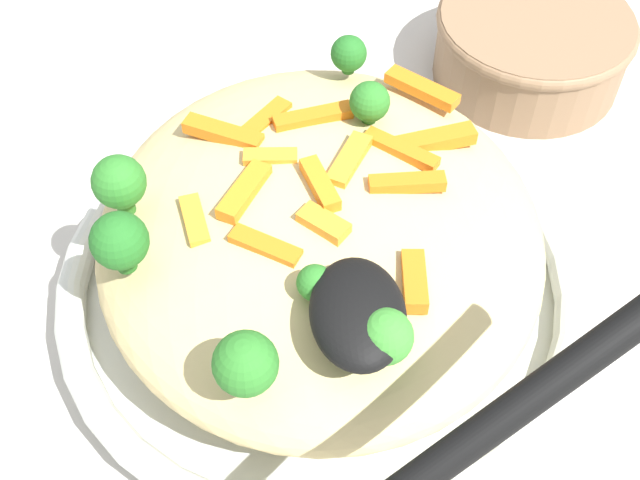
# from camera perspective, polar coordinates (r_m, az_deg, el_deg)

# --- Properties ---
(ground_plane) EXTENTS (2.40, 2.40, 0.00)m
(ground_plane) POSITION_cam_1_polar(r_m,az_deg,el_deg) (0.46, -0.00, -4.61)
(ground_plane) COLOR beige
(serving_bowl) EXTENTS (0.28, 0.28, 0.04)m
(serving_bowl) POSITION_cam_1_polar(r_m,az_deg,el_deg) (0.44, -0.00, -3.20)
(serving_bowl) COLOR silver
(serving_bowl) RESTS_ON ground_plane
(pasta_mound) EXTENTS (0.24, 0.23, 0.06)m
(pasta_mound) POSITION_cam_1_polar(r_m,az_deg,el_deg) (0.41, -0.00, 0.61)
(pasta_mound) COLOR #D1BA7A
(pasta_mound) RESTS_ON serving_bowl
(carrot_piece_0) EXTENTS (0.01, 0.03, 0.01)m
(carrot_piece_0) POSITION_cam_1_polar(r_m,az_deg,el_deg) (0.40, -3.57, 5.88)
(carrot_piece_0) COLOR orange
(carrot_piece_0) RESTS_ON pasta_mound
(carrot_piece_1) EXTENTS (0.03, 0.04, 0.01)m
(carrot_piece_1) POSITION_cam_1_polar(r_m,az_deg,el_deg) (0.41, -6.94, 7.58)
(carrot_piece_1) COLOR orange
(carrot_piece_1) RESTS_ON pasta_mound
(carrot_piece_2) EXTENTS (0.03, 0.03, 0.01)m
(carrot_piece_2) POSITION_cam_1_polar(r_m,az_deg,el_deg) (0.42, -3.90, 8.59)
(carrot_piece_2) COLOR orange
(carrot_piece_2) RESTS_ON pasta_mound
(carrot_piece_3) EXTENTS (0.03, 0.02, 0.01)m
(carrot_piece_3) POSITION_cam_1_polar(r_m,az_deg,el_deg) (0.38, -8.95, 1.36)
(carrot_piece_3) COLOR orange
(carrot_piece_3) RESTS_ON pasta_mound
(carrot_piece_4) EXTENTS (0.04, 0.03, 0.01)m
(carrot_piece_4) POSITION_cam_1_polar(r_m,az_deg,el_deg) (0.38, -5.43, 3.67)
(carrot_piece_4) COLOR orange
(carrot_piece_4) RESTS_ON pasta_mound
(carrot_piece_5) EXTENTS (0.02, 0.04, 0.01)m
(carrot_piece_5) POSITION_cam_1_polar(r_m,az_deg,el_deg) (0.42, -0.82, 8.71)
(carrot_piece_5) COLOR orange
(carrot_piece_5) RESTS_ON pasta_mound
(carrot_piece_6) EXTENTS (0.02, 0.04, 0.01)m
(carrot_piece_6) POSITION_cam_1_polar(r_m,az_deg,el_deg) (0.41, 8.27, 7.08)
(carrot_piece_6) COLOR orange
(carrot_piece_6) RESTS_ON pasta_mound
(carrot_piece_7) EXTENTS (0.02, 0.03, 0.01)m
(carrot_piece_7) POSITION_cam_1_polar(r_m,az_deg,el_deg) (0.36, -0.17, 1.19)
(carrot_piece_7) COLOR orange
(carrot_piece_7) RESTS_ON pasta_mound
(carrot_piece_8) EXTENTS (0.03, 0.01, 0.01)m
(carrot_piece_8) POSITION_cam_1_polar(r_m,az_deg,el_deg) (0.35, 6.75, -2.94)
(carrot_piece_8) COLOR orange
(carrot_piece_8) RESTS_ON pasta_mound
(carrot_piece_9) EXTENTS (0.04, 0.04, 0.01)m
(carrot_piece_9) POSITION_cam_1_polar(r_m,az_deg,el_deg) (0.44, 7.29, 10.71)
(carrot_piece_9) COLOR orange
(carrot_piece_9) RESTS_ON pasta_mound
(carrot_piece_10) EXTENTS (0.04, 0.03, 0.01)m
(carrot_piece_10) POSITION_cam_1_polar(r_m,az_deg,el_deg) (0.39, 2.10, 5.69)
(carrot_piece_10) COLOR orange
(carrot_piece_10) RESTS_ON pasta_mound
(carrot_piece_11) EXTENTS (0.03, 0.02, 0.01)m
(carrot_piece_11) POSITION_cam_1_polar(r_m,az_deg,el_deg) (0.38, 0.01, 4.10)
(carrot_piece_11) COLOR orange
(carrot_piece_11) RESTS_ON pasta_mound
(carrot_piece_12) EXTENTS (0.01, 0.04, 0.01)m
(carrot_piece_12) POSITION_cam_1_polar(r_m,az_deg,el_deg) (0.39, 6.22, 4.20)
(carrot_piece_12) COLOR orange
(carrot_piece_12) RESTS_ON pasta_mound
(carrot_piece_13) EXTENTS (0.03, 0.04, 0.01)m
(carrot_piece_13) POSITION_cam_1_polar(r_m,az_deg,el_deg) (0.40, 5.82, 6.44)
(carrot_piece_13) COLOR orange
(carrot_piece_13) RESTS_ON pasta_mound
(carrot_piece_14) EXTENTS (0.03, 0.03, 0.01)m
(carrot_piece_14) POSITION_cam_1_polar(r_m,az_deg,el_deg) (0.36, -3.93, -0.47)
(carrot_piece_14) COLOR orange
(carrot_piece_14) RESTS_ON pasta_mound
(broccoli_floret_0) EXTENTS (0.02, 0.02, 0.02)m
(broccoli_floret_0) POSITION_cam_1_polar(r_m,az_deg,el_deg) (0.45, 2.07, 13.15)
(broccoli_floret_0) COLOR #205B1C
(broccoli_floret_0) RESTS_ON pasta_mound
(broccoli_floret_1) EXTENTS (0.03, 0.03, 0.03)m
(broccoli_floret_1) POSITION_cam_1_polar(r_m,az_deg,el_deg) (0.36, -14.13, -0.11)
(broccoli_floret_1) COLOR #205B1C
(broccoli_floret_1) RESTS_ON pasta_mound
(broccoli_floret_2) EXTENTS (0.03, 0.03, 0.03)m
(broccoli_floret_2) POSITION_cam_1_polar(r_m,az_deg,el_deg) (0.38, -14.19, 3.73)
(broccoli_floret_2) COLOR #296820
(broccoli_floret_2) RESTS_ON pasta_mound
(broccoli_floret_3) EXTENTS (0.02, 0.02, 0.02)m
(broccoli_floret_3) POSITION_cam_1_polar(r_m,az_deg,el_deg) (0.34, -0.36, -3.09)
(broccoli_floret_3) COLOR #296820
(broccoli_floret_3) RESTS_ON pasta_mound
(broccoli_floret_4) EXTENTS (0.02, 0.02, 0.02)m
(broccoli_floret_4) POSITION_cam_1_polar(r_m,az_deg,el_deg) (0.41, 3.57, 9.81)
(broccoli_floret_4) COLOR #296820
(broccoli_floret_4) RESTS_ON pasta_mound
(broccoli_floret_5) EXTENTS (0.03, 0.03, 0.03)m
(broccoli_floret_5) POSITION_cam_1_polar(r_m,az_deg,el_deg) (0.31, -5.34, -8.84)
(broccoli_floret_5) COLOR #296820
(broccoli_floret_5) RESTS_ON pasta_mound
(broccoli_floret_6) EXTENTS (0.02, 0.02, 0.03)m
(broccoli_floret_6) POSITION_cam_1_polar(r_m,az_deg,el_deg) (0.32, 4.65, -6.92)
(broccoli_floret_6) COLOR #377928
(broccoli_floret_6) RESTS_ON pasta_mound
(serving_spoon) EXTENTS (0.14, 0.15, 0.09)m
(serving_spoon) POSITION_cam_1_polar(r_m,az_deg,el_deg) (0.30, 5.69, -7.92)
(serving_spoon) COLOR black
(serving_spoon) RESTS_ON pasta_mound
(companion_bowl) EXTENTS (0.14, 0.14, 0.05)m
(companion_bowl) POSITION_cam_1_polar(r_m,az_deg,el_deg) (0.59, 14.89, 13.45)
(companion_bowl) COLOR #8C6B4C
(companion_bowl) RESTS_ON ground_plane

